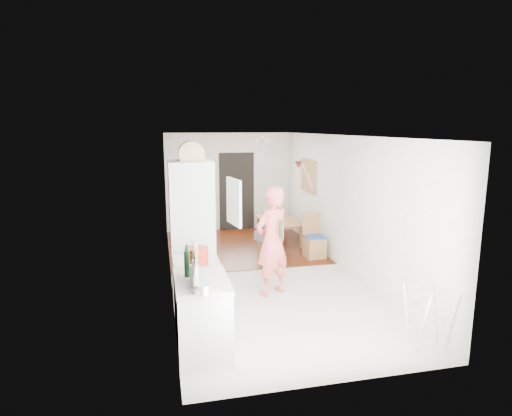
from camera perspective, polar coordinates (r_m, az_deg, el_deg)
name	(u,v)px	position (r m, az deg, el deg)	size (l,w,h in m)	color
room_shell	(260,207)	(7.61, 0.56, 0.17)	(3.20, 7.00, 2.50)	white
floor	(260,273)	(7.94, 0.55, -8.73)	(3.20, 7.00, 0.01)	beige
wood_floor_overlay	(241,246)	(9.66, -1.98, -5.10)	(3.20, 3.30, 0.01)	#592509
sage_wall_panel	(172,193)	(5.34, -11.18, 1.92)	(0.02, 3.00, 1.30)	slate
tile_splashback	(176,262)	(4.97, -10.63, -7.05)	(0.02, 1.90, 0.50)	black
doorway_recess	(237,192)	(11.05, -2.58, 2.20)	(0.90, 0.04, 2.00)	black
base_cabinet	(203,318)	(5.24, -7.13, -14.40)	(0.60, 0.90, 0.86)	silver
worktop	(202,281)	(5.07, -7.26, -9.69)	(0.62, 0.92, 0.06)	beige
range_cooker	(197,294)	(5.93, -7.87, -11.26)	(0.60, 0.60, 0.88)	silver
cooker_top	(196,261)	(5.77, -7.99, -7.02)	(0.60, 0.60, 0.04)	silver
fridge_housing	(192,230)	(6.70, -8.52, -2.95)	(0.66, 0.66, 2.15)	silver
fridge_door	(234,202)	(6.39, -2.97, 0.83)	(0.56, 0.04, 0.70)	silver
fridge_interior	(211,199)	(6.64, -5.96, 1.16)	(0.02, 0.52, 0.66)	white
pinboard	(309,176)	(9.82, 7.02, 4.28)	(0.03, 0.90, 0.70)	tan
pinboard_frame	(308,176)	(9.81, 6.94, 4.28)	(0.01, 0.94, 0.74)	#955A40
wall_sconce	(298,165)	(10.40, 5.63, 5.78)	(0.18, 0.18, 0.16)	maroon
person	(272,232)	(6.74, 2.17, -3.17)	(0.75, 0.49, 2.06)	#E95C59
dining_table	(280,232)	(10.04, 3.15, -3.22)	(1.26, 0.70, 0.44)	#955A40
dining_chair	(315,236)	(8.80, 7.83, -3.75)	(0.38, 0.38, 0.91)	#955A40
stool	(268,249)	(8.75, 1.64, -5.51)	(0.30, 0.30, 0.39)	#955A40
grey_drape	(269,236)	(8.65, 1.70, -3.72)	(0.42, 0.42, 0.19)	gray
drying_rack	(429,317)	(5.73, 22.02, -13.34)	(0.40, 0.36, 0.78)	silver
bread_bin	(191,154)	(6.47, -8.67, 7.14)	(0.40, 0.38, 0.21)	#DAAA7C
red_casserole	(197,254)	(5.67, -7.92, -6.15)	(0.32, 0.32, 0.19)	red
steel_pan	(202,288)	(4.65, -7.19, -10.56)	(0.20, 0.20, 0.10)	silver
held_bottle	(281,229)	(6.58, 3.34, -2.86)	(0.06, 0.06, 0.28)	#183D19
bottle_a	(196,267)	(5.02, -7.98, -7.84)	(0.07, 0.07, 0.28)	#183D19
bottle_b	(187,264)	(5.11, -9.17, -7.36)	(0.07, 0.07, 0.31)	#183D19
bottle_c	(194,275)	(4.82, -8.23, -8.89)	(0.10, 0.10, 0.24)	beige
pepper_mill_front	(195,258)	(5.46, -8.19, -6.56)	(0.06, 0.06, 0.23)	#DAAA7C
pepper_mill_back	(196,256)	(5.52, -8.05, -6.35)	(0.06, 0.06, 0.24)	#DAAA7C
chopping_boards	(194,269)	(4.84, -8.31, -8.00)	(0.04, 0.27, 0.37)	#DAAA7C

